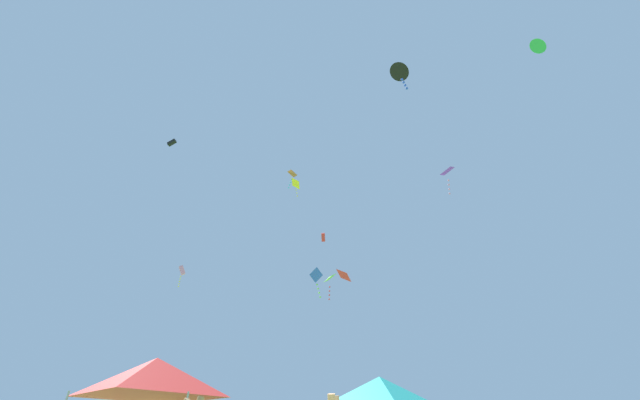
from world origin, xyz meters
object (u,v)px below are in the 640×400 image
Objects in this scene: kite_orange_diamond at (293,174)px; kite_purple_diamond at (447,172)px; kite_lime_diamond at (329,279)px; kite_green_delta at (538,46)px; kite_black_delta at (400,72)px; canopy_tent_red at (153,377)px; kite_blue_diamond at (316,276)px; kite_pink_box at (182,271)px; canopy_tent_teal at (380,392)px; kite_red_diamond at (344,275)px; kite_red_box at (323,237)px; kite_black_box at (172,143)px; kite_yellow_diamond at (296,184)px.

kite_purple_diamond is at bearing -16.95° from kite_orange_diamond.
kite_green_delta is at bearing -56.30° from kite_lime_diamond.
kite_purple_diamond is (9.21, 16.25, 5.77)m from kite_black_delta.
canopy_tent_red is 2.05× the size of kite_blue_diamond.
kite_orange_diamond is 15.77m from kite_pink_box.
kite_green_delta reaches higher than canopy_tent_teal.
canopy_tent_teal is 30.05m from kite_orange_diamond.
kite_green_delta is (26.24, -19.11, 8.38)m from kite_pink_box.
kite_purple_diamond is 14.63m from kite_red_diamond.
kite_black_delta is 11.29m from kite_red_box.
kite_pink_box reaches higher than kite_lime_diamond.
kite_green_delta is 28.16m from kite_black_box.
canopy_tent_teal is at bearing 27.27° from canopy_tent_red.
kite_purple_diamond is at bearing -16.76° from kite_lime_diamond.
canopy_tent_teal is at bearing -68.56° from kite_blue_diamond.
kite_red_diamond is at bearing 48.12° from kite_lime_diamond.
kite_black_delta is 21.90m from kite_red_diamond.
kite_blue_diamond is (1.53, 0.58, -6.81)m from kite_yellow_diamond.
canopy_tent_red is 1.86× the size of kite_pink_box.
kite_purple_diamond is at bearing -27.92° from kite_red_diamond.
kite_blue_diamond is (2.34, -11.40, -16.71)m from kite_orange_diamond.
kite_purple_diamond reaches higher than kite_red_diamond.
kite_red_diamond reaches higher than canopy_tent_red.
canopy_tent_teal is at bearing -27.46° from kite_black_box.
canopy_tent_teal is 11.35m from kite_red_box.
kite_yellow_diamond is 18.03m from kite_purple_diamond.
kite_yellow_diamond is 0.53× the size of kite_orange_diamond.
kite_black_box reaches higher than kite_red_diamond.
kite_red_box is (12.61, -2.11, -9.70)m from kite_black_box.
kite_blue_diamond is (-2.39, 6.09, 7.26)m from canopy_tent_teal.
kite_red_box is 13.14m from kite_red_diamond.
kite_blue_diamond is 17.30m from kite_black_box.
kite_red_box is at bearing -9.50° from kite_black_box.
kite_yellow_diamond is at bearing 122.20° from kite_black_delta.
kite_lime_diamond is 2.70m from kite_red_diamond.
kite_red_diamond is at bearing 117.84° from kite_green_delta.
kite_blue_diamond is at bearing -6.94° from kite_black_box.
kite_yellow_diamond is 1.18× the size of kite_green_delta.
canopy_tent_red is at bearing -111.94° from kite_yellow_diamond.
kite_yellow_diamond is 18.55m from kite_green_delta.
kite_black_box reaches higher than canopy_tent_red.
kite_green_delta reaches higher than kite_yellow_diamond.
kite_yellow_diamond is 0.78× the size of kite_pink_box.
canopy_tent_teal is 4.54× the size of kite_black_box.
kite_red_box is at bearing -77.06° from kite_orange_diamond.
kite_green_delta is at bearing -31.33° from kite_blue_diamond.
kite_black_delta is (9.54, 0.44, 15.46)m from canopy_tent_red.
kite_red_diamond is at bearing 5.42° from kite_pink_box.
kite_lime_diamond is at bearing 163.24° from kite_purple_diamond.
kite_black_delta is at bearing 2.65° from canopy_tent_red.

